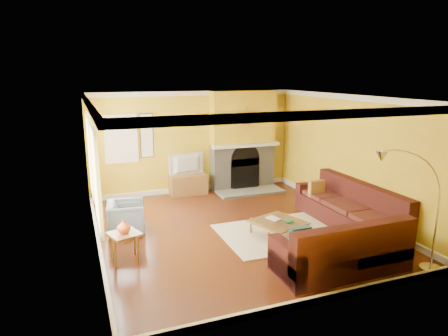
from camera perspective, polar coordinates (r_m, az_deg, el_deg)
name	(u,v)px	position (r m, az deg, el deg)	size (l,w,h in m)	color
floor	(236,229)	(8.39, 1.68, -8.73)	(5.50, 6.00, 0.02)	#602B14
ceiling	(237,97)	(7.79, 1.82, 10.15)	(5.50, 6.00, 0.02)	white
wall_back	(193,142)	(10.77, -4.39, 3.72)	(5.50, 0.02, 2.70)	gold
wall_front	(324,214)	(5.43, 14.03, -6.33)	(5.50, 0.02, 2.70)	gold
wall_left	(91,178)	(7.41, -18.40, -1.35)	(0.02, 6.00, 2.70)	gold
wall_right	(350,156)	(9.37, 17.56, 1.68)	(0.02, 6.00, 2.70)	gold
baseboard	(236,226)	(8.36, 1.69, -8.29)	(5.50, 6.00, 0.12)	white
crown_molding	(237,100)	(7.79, 1.82, 9.64)	(5.50, 6.00, 0.12)	white
window_left_near	(90,156)	(8.65, -18.63, 1.68)	(0.06, 1.22, 1.72)	white
window_left_far	(95,178)	(6.79, -17.91, -1.31)	(0.06, 1.22, 1.72)	white
window_back	(121,139)	(10.32, -14.52, 4.04)	(0.82, 0.06, 1.22)	white
wall_art	(147,136)	(10.41, -10.98, 4.58)	(0.34, 0.04, 1.14)	white
fireplace	(243,140)	(11.03, 2.68, 3.97)	(1.80, 0.40, 2.70)	gray
mantel	(246,145)	(10.83, 3.18, 3.25)	(1.92, 0.22, 0.08)	white
hearth	(250,192)	(10.84, 3.76, -3.39)	(1.80, 0.70, 0.06)	gray
sunburst	(246,119)	(10.74, 3.21, 6.94)	(0.70, 0.04, 0.70)	olive
rug	(281,233)	(8.24, 8.12, -9.17)	(2.40, 1.80, 0.02)	beige
sectional_sofa	(316,216)	(8.00, 13.01, -6.68)	(2.93, 3.46, 0.90)	#471916
coffee_table	(278,229)	(7.95, 7.70, -8.70)	(0.88, 0.88, 0.35)	white
media_console	(188,185)	(10.65, -5.13, -2.38)	(0.97, 0.44, 0.54)	olive
tv	(188,164)	(10.52, -5.19, 0.50)	(0.97, 0.13, 0.56)	black
subwoofer	(198,187)	(10.81, -3.68, -2.76)	(0.30, 0.30, 0.30)	white
armchair	(126,217)	(8.30, -13.78, -6.87)	(0.70, 0.72, 0.66)	slate
side_table	(125,247)	(7.13, -13.95, -10.93)	(0.47, 0.47, 0.52)	olive
vase	(124,226)	(6.98, -14.13, -8.09)	(0.23, 0.23, 0.24)	#D8591E
book	(270,220)	(7.90, 6.58, -7.36)	(0.20, 0.27, 0.03)	white
arc_lamp	(410,215)	(6.77, 25.09, -6.08)	(1.32, 0.36, 2.07)	silver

